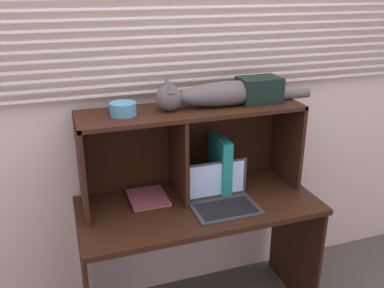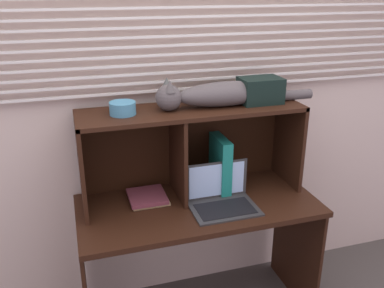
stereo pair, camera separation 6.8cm
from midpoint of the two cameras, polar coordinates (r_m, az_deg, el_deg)
The scene contains 9 objects.
back_panel_with_blinds at distance 2.36m, azimuth -2.54°, elevation 6.66°, with size 4.40×0.08×2.50m.
desk at distance 2.34m, azimuth 0.09°, elevation -11.42°, with size 1.28×0.59×0.75m.
hutch_shelf_unit at distance 2.24m, azimuth -1.39°, elevation 1.16°, with size 1.19×0.33×0.50m.
cat at distance 2.20m, azimuth 2.76°, elevation 6.84°, with size 0.88×0.16×0.16m.
laptop at distance 2.22m, azimuth 3.29°, elevation -7.35°, with size 0.34×0.25×0.22m.
binder_upright at distance 2.34m, azimuth 2.99°, elevation -2.74°, with size 0.06×0.22×0.32m, color #197F70.
book_stack at distance 2.29m, azimuth -6.89°, elevation -7.29°, with size 0.21×0.22×0.04m.
small_basket at distance 2.08m, azimuth -10.33°, elevation 4.73°, with size 0.13×0.13×0.06m, color teal.
storage_box at distance 2.29m, azimuth 8.30°, elevation 7.34°, with size 0.22×0.16×0.14m, color black.
Camera 1 is at (-0.67, -1.63, 1.85)m, focal length 39.07 mm.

